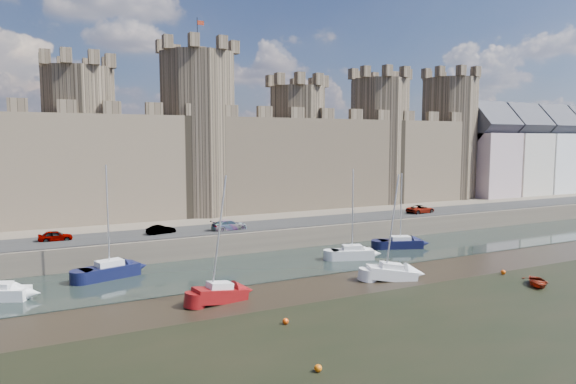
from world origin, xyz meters
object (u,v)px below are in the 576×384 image
car_2 (229,225)px  car_1 (161,230)px  sailboat_1 (110,270)px  car_0 (55,236)px  sailboat_4 (220,293)px  sailboat_5 (391,272)px  sailboat_3 (400,243)px  car_3 (421,209)px  sailboat_2 (352,253)px

car_2 → car_1: bearing=79.1°
sailboat_1 → car_0: bearing=100.5°
car_1 → car_2: bearing=-108.0°
sailboat_1 → sailboat_4: bearing=-74.8°
car_1 → sailboat_4: 19.19m
sailboat_4 → sailboat_5: (16.79, -0.89, -0.03)m
car_1 → sailboat_1: (-6.66, -7.53, -2.19)m
car_2 → sailboat_1: bearing=110.3°
car_1 → sailboat_3: 28.62m
car_1 → car_0: bearing=74.1°
car_2 → sailboat_3: sailboat_3 is taller
sailboat_3 → sailboat_4: bearing=-139.5°
car_1 → sailboat_1: bearing=127.6°
car_0 → car_3: 48.82m
car_0 → sailboat_1: size_ratio=0.31×
sailboat_3 → sailboat_4: size_ratio=0.88×
car_0 → sailboat_4: sailboat_4 is taller
car_2 → sailboat_5: size_ratio=0.43×
car_1 → sailboat_3: sailboat_3 is taller
car_0 → car_1: car_0 is taller
car_0 → car_1: bearing=-92.8°
sailboat_3 → car_3: bearing=59.1°
car_2 → sailboat_2: (10.48, -10.50, -2.33)m
car_3 → sailboat_3: sailboat_3 is taller
sailboat_1 → sailboat_3: bearing=-19.0°
car_2 → car_3: bearing=-92.6°
sailboat_3 → sailboat_5: bearing=-112.2°
car_2 → sailboat_5: bearing=-157.8°
car_0 → car_3: size_ratio=0.77×
car_0 → sailboat_4: 23.12m
car_2 → sailboat_3: 20.91m
car_0 → car_3: car_3 is taller
car_3 → sailboat_5: size_ratio=0.44×
sailboat_4 → sailboat_5: 16.81m
sailboat_2 → sailboat_4: (-18.00, -7.58, -0.04)m
car_2 → car_3: car_2 is taller
car_0 → car_2: bearing=-93.7°
car_1 → sailboat_2: sailboat_2 is taller
sailboat_1 → sailboat_4: size_ratio=1.04×
car_3 → sailboat_1: bearing=93.7°
car_1 → sailboat_4: size_ratio=0.31×
car_1 → sailboat_2: 21.80m
sailboat_2 → sailboat_3: (8.63, 2.39, -0.08)m
car_0 → sailboat_2: 31.96m
sailboat_5 → car_3: bearing=62.9°
car_0 → sailboat_4: size_ratio=0.33×
car_1 → car_2: size_ratio=0.74×
car_0 → sailboat_3: sailboat_3 is taller
car_1 → sailboat_3: size_ratio=0.35×
car_3 → sailboat_2: sailboat_2 is taller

